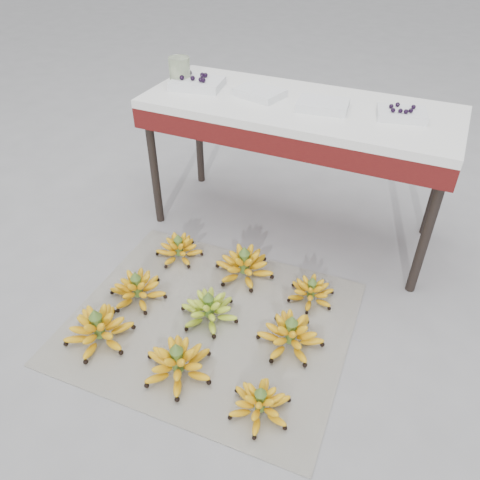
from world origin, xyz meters
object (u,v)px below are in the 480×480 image
at_px(bunch_mid_center, 209,309).
at_px(tray_right, 323,105).
at_px(bunch_front_center, 178,363).
at_px(bunch_front_right, 260,403).
at_px(bunch_mid_right, 291,335).
at_px(bunch_back_left, 179,249).
at_px(tray_far_right, 402,114).
at_px(bunch_front_left, 99,329).
at_px(bunch_back_right, 311,292).
at_px(tray_left, 260,93).
at_px(bunch_back_center, 244,265).
at_px(glass_jar, 180,71).
at_px(bunch_mid_left, 138,289).
at_px(vendor_table, 298,120).
at_px(newspaper_mat, 211,322).
at_px(tray_far_left, 197,83).

xyz_separation_m(bunch_mid_center, tray_right, (0.22, 0.83, 0.71)).
relative_size(bunch_front_center, bunch_front_right, 1.07).
bearing_deg(bunch_mid_right, bunch_back_left, 166.82).
height_order(bunch_front_right, tray_far_right, tray_far_right).
bearing_deg(bunch_front_left, bunch_back_left, 67.95).
xyz_separation_m(bunch_back_right, tray_left, (-0.52, 0.54, 0.72)).
distance_m(bunch_mid_center, bunch_back_right, 0.50).
bearing_deg(bunch_back_left, bunch_back_center, -5.69).
xyz_separation_m(bunch_mid_center, bunch_back_center, (0.02, 0.35, 0.01)).
bearing_deg(bunch_back_center, glass_jar, 134.60).
xyz_separation_m(bunch_mid_left, vendor_table, (0.47, 0.88, 0.61)).
height_order(bunch_mid_left, tray_right, tray_right).
bearing_deg(tray_far_right, bunch_front_right, -98.27).
distance_m(bunch_back_right, tray_far_right, 0.93).
relative_size(bunch_front_left, glass_jar, 2.69).
distance_m(vendor_table, tray_left, 0.24).
height_order(newspaper_mat, tray_left, tray_left).
distance_m(bunch_mid_right, tray_far_left, 1.40).
bearing_deg(tray_far_right, bunch_mid_center, -123.43).
distance_m(bunch_mid_center, bunch_back_center, 0.35).
distance_m(newspaper_mat, tray_far_left, 1.26).
relative_size(bunch_front_right, tray_left, 1.13).
distance_m(tray_far_left, tray_left, 0.35).
distance_m(bunch_front_right, bunch_mid_center, 0.53).
height_order(bunch_back_center, tray_left, tray_left).
bearing_deg(glass_jar, bunch_back_center, -39.66).
bearing_deg(tray_far_left, vendor_table, 1.35).
distance_m(bunch_back_left, vendor_table, 0.92).
relative_size(tray_left, glass_jar, 1.90).
height_order(bunch_back_right, glass_jar, glass_jar).
height_order(bunch_front_left, bunch_mid_right, bunch_front_left).
height_order(bunch_mid_left, vendor_table, vendor_table).
xyz_separation_m(bunch_front_right, bunch_back_center, (-0.38, 0.70, 0.01)).
distance_m(bunch_front_left, tray_right, 1.47).
bearing_deg(bunch_front_center, tray_left, 104.34).
distance_m(bunch_front_right, bunch_back_center, 0.79).
bearing_deg(tray_far_left, tray_left, 2.67).
height_order(bunch_front_left, bunch_back_center, same).
xyz_separation_m(bunch_back_center, bunch_back_right, (0.37, -0.03, -0.01)).
distance_m(bunch_front_left, glass_jar, 1.40).
bearing_deg(newspaper_mat, glass_jar, 124.59).
bearing_deg(bunch_mid_center, bunch_mid_left, -158.16).
bearing_deg(tray_far_right, bunch_back_center, -136.19).
distance_m(bunch_mid_left, tray_left, 1.16).
distance_m(tray_far_left, tray_far_right, 1.06).
relative_size(bunch_mid_center, vendor_table, 0.22).
height_order(bunch_mid_right, glass_jar, glass_jar).
xyz_separation_m(bunch_front_left, bunch_mid_left, (0.01, 0.29, -0.01)).
bearing_deg(bunch_front_left, bunch_mid_center, 19.54).
height_order(vendor_table, tray_right, tray_right).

